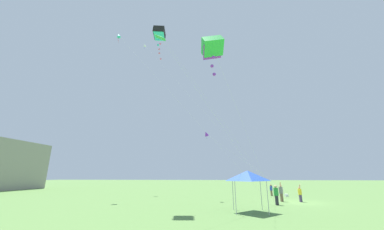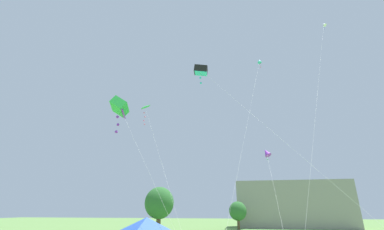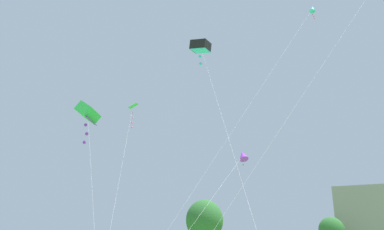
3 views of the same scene
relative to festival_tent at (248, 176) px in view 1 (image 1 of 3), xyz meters
name	(u,v)px [view 1 (image 1 of 3)]	position (x,y,z in m)	size (l,w,h in m)	color
ground_plane	(299,202)	(7.18, -6.16, -2.72)	(220.00, 220.00, 0.00)	#5B8442
festival_tent	(248,176)	(0.00, 0.00, 0.00)	(2.58, 2.58, 3.13)	#B7B7BC
cooler_box	(286,195)	(13.36, -6.85, -2.56)	(0.54, 0.37, 0.33)	white
person_yellow_shirt	(300,193)	(7.29, -6.48, -1.85)	(0.37, 0.37, 1.80)	#473860
person_green_shirt	(276,194)	(4.48, -3.24, -1.74)	(0.43, 0.43, 1.83)	#282833
person_grey_shirt	(281,192)	(7.44, -4.55, -1.73)	(0.42, 0.42, 2.04)	brown
person_blue_shirt	(271,190)	(14.39, -5.18, -1.91)	(0.36, 0.36, 1.52)	brown
kite_white_diamond_0	(145,46)	(19.48, 16.43, 26.13)	(11.97, 21.81, 29.52)	silver
kite_black_box_1	(159,33)	(2.45, 8.58, 15.87)	(12.32, 15.04, 19.19)	silver
kite_green_box_2	(212,47)	(-4.04, 2.55, 9.40)	(8.97, 6.37, 13.05)	silver
kite_cyan_diamond_3	(119,36)	(10.03, 17.41, 21.66)	(5.88, 20.81, 24.94)	silver
kite_green_delta_4	(161,39)	(-3.30, 6.75, 10.91)	(7.86, 10.50, 14.13)	silver
kite_purple_diamond_5	(206,134)	(8.27, 3.55, 5.06)	(0.87, 10.67, 8.22)	silver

